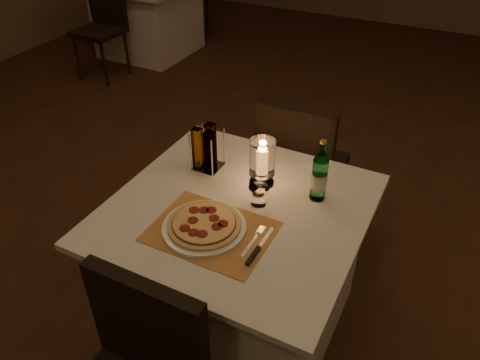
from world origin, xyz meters
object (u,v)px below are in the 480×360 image
at_px(water_bottle, 319,176).
at_px(hurricane_candle, 262,159).
at_px(pizza, 204,224).
at_px(tumbler, 259,196).
at_px(main_table, 238,270).
at_px(plate, 204,227).
at_px(neighbor_table_left, 149,19).
at_px(chair_far, 299,160).

height_order(water_bottle, hurricane_candle, water_bottle).
xyz_separation_m(pizza, tumbler, (0.12, 0.24, 0.01)).
height_order(tumbler, hurricane_candle, hurricane_candle).
relative_size(main_table, plate, 3.12).
distance_m(plate, neighbor_table_left, 4.00).
bearing_deg(plate, hurricane_candle, 79.80).
bearing_deg(main_table, hurricane_candle, 84.99).
distance_m(chair_far, water_bottle, 0.65).
relative_size(chair_far, tumbler, 10.77).
height_order(chair_far, plate, chair_far).
distance_m(chair_far, plate, 0.92).
distance_m(tumbler, water_bottle, 0.25).
height_order(chair_far, neighbor_table_left, chair_far).
distance_m(pizza, hurricane_candle, 0.39).
xyz_separation_m(main_table, water_bottle, (0.27, 0.20, 0.48)).
height_order(main_table, plate, plate).
height_order(plate, pizza, pizza).
bearing_deg(pizza, plate, -46.08).
height_order(main_table, water_bottle, water_bottle).
bearing_deg(hurricane_candle, pizza, -100.22).
height_order(hurricane_candle, neighbor_table_left, hurricane_candle).
xyz_separation_m(chair_far, water_bottle, (0.27, -0.51, 0.30)).
bearing_deg(pizza, tumbler, 63.63).
distance_m(chair_far, tumbler, 0.70).
bearing_deg(hurricane_candle, tumbler, -69.74).
bearing_deg(hurricane_candle, neighbor_table_left, 134.12).
height_order(main_table, hurricane_candle, hurricane_candle).
bearing_deg(tumbler, pizza, -116.37).
xyz_separation_m(chair_far, plate, (-0.05, -0.89, 0.20)).
xyz_separation_m(tumbler, hurricane_candle, (-0.05, 0.14, 0.08)).
bearing_deg(tumbler, hurricane_candle, 110.26).
bearing_deg(hurricane_candle, plate, -100.20).
distance_m(hurricane_candle, neighbor_table_left, 3.78).
bearing_deg(pizza, main_table, 74.44).
bearing_deg(hurricane_candle, main_table, -95.01).
distance_m(tumbler, neighbor_table_left, 3.90).
bearing_deg(plate, main_table, 74.48).
bearing_deg(main_table, chair_far, 90.00).
relative_size(plate, hurricane_candle, 1.52).
height_order(chair_far, pizza, chair_far).
bearing_deg(main_table, plate, -105.52).
relative_size(tumbler, hurricane_candle, 0.40).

